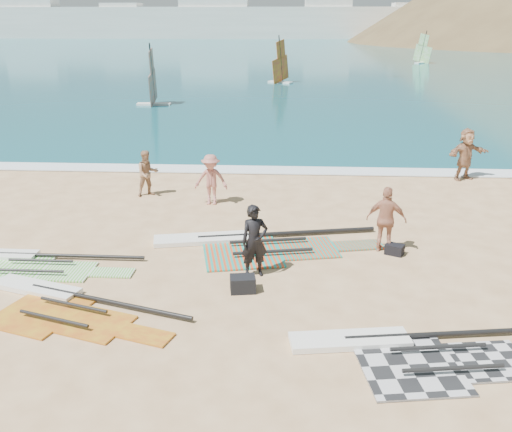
# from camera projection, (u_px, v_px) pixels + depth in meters

# --- Properties ---
(ground) EXTENTS (300.00, 300.00, 0.00)m
(ground) POSITION_uv_depth(u_px,v_px,m) (267.00, 331.00, 11.28)
(ground) COLOR #DAB380
(ground) RESTS_ON ground
(sea) EXTENTS (300.00, 240.00, 0.06)m
(sea) POSITION_uv_depth(u_px,v_px,m) (289.00, 42.00, 135.56)
(sea) COLOR #0D575D
(sea) RESTS_ON ground
(surf_line) EXTENTS (300.00, 1.20, 0.04)m
(surf_line) POSITION_uv_depth(u_px,v_px,m) (279.00, 171.00, 22.87)
(surf_line) COLOR white
(surf_line) RESTS_ON ground
(far_town) EXTENTS (160.00, 8.00, 12.00)m
(far_town) POSITION_uv_depth(u_px,v_px,m) (231.00, 21.00, 151.88)
(far_town) COLOR white
(far_town) RESTS_ON ground
(rig_grey) EXTENTS (5.48, 2.47, 0.20)m
(rig_grey) POSITION_uv_depth(u_px,v_px,m) (413.00, 351.00, 10.51)
(rig_grey) COLOR black
(rig_grey) RESTS_ON ground
(rig_green) EXTENTS (4.90, 1.93, 0.19)m
(rig_green) POSITION_uv_depth(u_px,v_px,m) (26.00, 263.00, 14.26)
(rig_green) COLOR #49C326
(rig_green) RESTS_ON ground
(rig_orange) EXTENTS (6.35, 3.09, 0.20)m
(rig_orange) POSITION_uv_depth(u_px,v_px,m) (250.00, 244.00, 15.44)
(rig_orange) COLOR #F33D10
(rig_orange) RESTS_ON ground
(rig_red) EXTENTS (4.87, 2.80, 0.20)m
(rig_red) POSITION_uv_depth(u_px,v_px,m) (60.00, 305.00, 12.21)
(rig_red) COLOR #B43D1A
(rig_red) RESTS_ON ground
(gear_bag_near) EXTENTS (0.62, 0.49, 0.36)m
(gear_bag_near) POSITION_uv_depth(u_px,v_px,m) (243.00, 284.00, 12.86)
(gear_bag_near) COLOR black
(gear_bag_near) RESTS_ON ground
(gear_bag_far) EXTENTS (0.55, 0.49, 0.27)m
(gear_bag_far) POSITION_uv_depth(u_px,v_px,m) (394.00, 249.00, 14.87)
(gear_bag_far) COLOR black
(gear_bag_far) RESTS_ON ground
(person_wetsuit) EXTENTS (0.74, 0.60, 1.76)m
(person_wetsuit) POSITION_uv_depth(u_px,v_px,m) (255.00, 241.00, 13.42)
(person_wetsuit) COLOR black
(person_wetsuit) RESTS_ON ground
(beachgoer_left) EXTENTS (0.97, 0.90, 1.59)m
(beachgoer_left) POSITION_uv_depth(u_px,v_px,m) (147.00, 173.00, 19.52)
(beachgoer_left) COLOR #A07857
(beachgoer_left) RESTS_ON ground
(beachgoer_mid) EXTENTS (1.11, 0.67, 1.67)m
(beachgoer_mid) POSITION_uv_depth(u_px,v_px,m) (211.00, 180.00, 18.61)
(beachgoer_mid) COLOR #AE695F
(beachgoer_mid) RESTS_ON ground
(beachgoer_back) EXTENTS (1.11, 0.67, 1.76)m
(beachgoer_back) POSITION_uv_depth(u_px,v_px,m) (386.00, 220.00, 14.84)
(beachgoer_back) COLOR tan
(beachgoer_back) RESTS_ON ground
(beachgoer_right) EXTENTS (1.89, 1.33, 1.96)m
(beachgoer_right) POSITION_uv_depth(u_px,v_px,m) (466.00, 154.00, 21.40)
(beachgoer_right) COLOR #AA7858
(beachgoer_right) RESTS_ON ground
(windsurfer_left) EXTENTS (2.34, 2.83, 4.22)m
(windsurfer_left) POSITION_uv_depth(u_px,v_px,m) (153.00, 87.00, 39.16)
(windsurfer_left) COLOR white
(windsurfer_left) RESTS_ON ground
(windsurfer_centre) EXTENTS (2.36, 2.50, 4.28)m
(windsurfer_centre) POSITION_uv_depth(u_px,v_px,m) (280.00, 69.00, 52.07)
(windsurfer_centre) COLOR white
(windsurfer_centre) RESTS_ON ground
(windsurfer_right) EXTENTS (2.09, 2.05, 4.12)m
(windsurfer_right) POSITION_uv_depth(u_px,v_px,m) (422.00, 54.00, 73.68)
(windsurfer_right) COLOR white
(windsurfer_right) RESTS_ON ground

